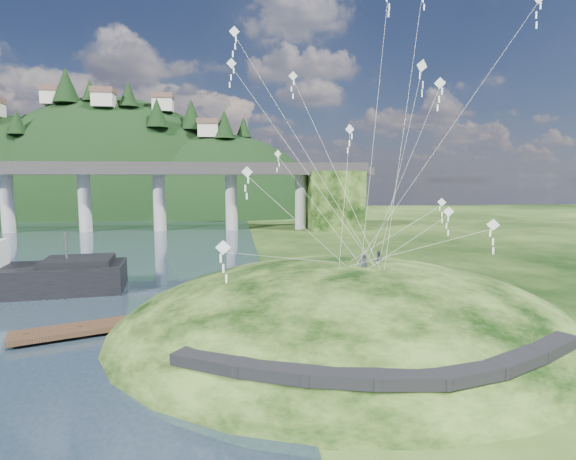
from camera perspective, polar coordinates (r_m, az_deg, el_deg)
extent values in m
plane|color=black|center=(31.90, -6.05, -13.90)|extent=(320.00, 320.00, 0.00)
ellipsoid|color=black|center=(35.29, 7.47, -14.50)|extent=(36.00, 32.00, 13.00)
cube|color=black|center=(23.74, -9.61, -16.01)|extent=(4.32, 3.62, 0.71)
cube|color=black|center=(22.24, -1.72, -17.34)|extent=(4.10, 2.97, 0.61)
cube|color=black|center=(21.79, 6.81, -17.92)|extent=(3.85, 2.37, 0.62)
cube|color=black|center=(22.27, 15.00, -17.67)|extent=(3.62, 1.83, 0.66)
cube|color=black|center=(23.64, 21.87, -16.44)|extent=(3.82, 2.27, 0.68)
cube|color=black|center=(25.84, 26.88, -14.46)|extent=(4.11, 2.97, 0.71)
cube|color=black|center=(28.70, 30.24, -12.52)|extent=(4.26, 3.43, 0.66)
cube|color=#2D2B2B|center=(115.55, -32.53, 7.02)|extent=(160.00, 0.40, 1.20)
cylinder|color=#999691|center=(110.63, -32.09, 3.03)|extent=(2.60, 2.60, 13.00)
cylinder|color=#999691|center=(104.96, -24.40, 3.30)|extent=(2.60, 2.60, 13.00)
cylinder|color=#999691|center=(101.35, -16.01, 3.53)|extent=(2.60, 2.60, 13.00)
cylinder|color=#999691|center=(100.05, -7.20, 3.69)|extent=(2.60, 2.60, 13.00)
cylinder|color=#999691|center=(101.13, 1.64, 3.77)|extent=(2.60, 2.60, 13.00)
cube|color=black|center=(102.49, 5.80, 3.77)|extent=(12.00, 11.00, 13.00)
ellipsoid|color=black|center=(161.82, -20.94, -0.12)|extent=(96.00, 68.00, 88.00)
ellipsoid|color=black|center=(149.50, -8.52, -1.82)|extent=(76.00, 56.00, 72.00)
cone|color=black|center=(149.77, -31.18, 11.69)|extent=(5.29, 5.29, 6.96)
cone|color=black|center=(155.43, -26.37, 16.15)|extent=(8.01, 8.01, 10.54)
cone|color=black|center=(152.56, -23.83, 15.95)|extent=(4.97, 4.97, 6.54)
cone|color=black|center=(147.60, -19.62, 15.98)|extent=(5.83, 5.83, 7.67)
cone|color=black|center=(140.18, -16.31, 14.11)|extent=(6.47, 6.47, 8.51)
cone|color=black|center=(145.92, -12.17, 14.16)|extent=(7.13, 7.13, 9.38)
cone|color=black|center=(140.02, -8.10, 13.18)|extent=(6.56, 6.56, 8.63)
cone|color=black|center=(145.56, -5.67, 12.87)|extent=(4.88, 4.88, 6.42)
cube|color=beige|center=(159.71, -27.68, 14.62)|extent=(6.00, 5.00, 4.00)
cube|color=brown|center=(160.15, -27.73, 15.57)|extent=(6.40, 5.40, 1.60)
cube|color=beige|center=(146.79, -22.37, 14.98)|extent=(6.00, 5.00, 4.00)
cube|color=brown|center=(147.25, -22.41, 16.02)|extent=(6.40, 5.40, 1.60)
cube|color=beige|center=(149.36, -15.60, 15.03)|extent=(6.00, 5.00, 4.00)
cube|color=brown|center=(149.80, -15.63, 16.05)|extent=(6.40, 5.40, 1.60)
cube|color=beige|center=(140.94, -10.11, 12.29)|extent=(6.00, 5.00, 4.00)
cube|color=brown|center=(141.25, -10.13, 13.38)|extent=(6.40, 5.40, 1.60)
cube|color=black|center=(49.23, -25.05, -3.58)|extent=(6.92, 6.01, 0.63)
cylinder|color=#2D2B2B|center=(49.25, -26.32, -2.03)|extent=(0.25, 0.25, 3.15)
cube|color=#332115|center=(36.17, -19.68, -10.96)|extent=(15.17, 7.93, 0.38)
cylinder|color=#332115|center=(35.95, -30.32, -12.03)|extent=(0.33, 0.33, 1.10)
cylinder|color=#332115|center=(35.95, -24.96, -11.75)|extent=(0.33, 0.33, 1.10)
cylinder|color=#332115|center=(36.25, -19.66, -11.37)|extent=(0.33, 0.33, 1.10)
cylinder|color=#332115|center=(36.85, -14.51, -10.91)|extent=(0.33, 0.33, 1.10)
cylinder|color=#332115|center=(37.73, -9.57, -10.39)|extent=(0.33, 0.33, 1.10)
imported|color=#272935|center=(32.07, 9.56, -2.94)|extent=(0.74, 0.55, 1.87)
imported|color=#272935|center=(34.78, 11.40, -2.60)|extent=(0.76, 0.60, 1.53)
cube|color=white|center=(26.10, -8.24, -2.21)|extent=(0.88, 0.20, 0.87)
cube|color=white|center=(26.19, -8.22, -3.55)|extent=(0.11, 0.05, 0.51)
cube|color=white|center=(26.31, -8.20, -4.89)|extent=(0.11, 0.05, 0.51)
cube|color=white|center=(26.44, -8.18, -6.21)|extent=(0.11, 0.05, 0.51)
cube|color=white|center=(42.13, -6.84, 23.74)|extent=(0.89, 0.21, 0.88)
cube|color=white|center=(41.95, -6.83, 22.93)|extent=(0.12, 0.04, 0.51)
cube|color=white|center=(41.77, -6.82, 22.10)|extent=(0.12, 0.04, 0.51)
cube|color=white|center=(41.61, -6.80, 21.27)|extent=(0.12, 0.04, 0.51)
cube|color=white|center=(39.44, 18.95, 3.36)|extent=(0.55, 0.53, 0.70)
cube|color=white|center=(39.47, 18.92, 2.61)|extent=(0.09, 0.06, 0.42)
cube|color=white|center=(39.50, 18.90, 1.87)|extent=(0.09, 0.06, 0.42)
cube|color=white|center=(39.54, 18.87, 1.13)|extent=(0.09, 0.06, 0.42)
cube|color=white|center=(33.16, 29.22, 23.54)|extent=(0.09, 0.02, 0.42)
cube|color=white|center=(33.00, 29.17, 22.70)|extent=(0.09, 0.02, 0.42)
cube|color=white|center=(32.86, 29.11, 21.85)|extent=(0.09, 0.02, 0.42)
cube|color=white|center=(42.24, 16.74, 25.51)|extent=(0.12, 0.04, 0.51)
cube|color=white|center=(42.09, 0.64, 18.98)|extent=(0.79, 0.29, 0.78)
cube|color=white|center=(41.96, 0.64, 18.21)|extent=(0.11, 0.03, 0.47)
cube|color=white|center=(41.85, 0.64, 17.45)|extent=(0.11, 0.03, 0.47)
cube|color=white|center=(41.74, 0.64, 16.67)|extent=(0.11, 0.03, 0.47)
cube|color=white|center=(32.27, 16.64, 19.33)|extent=(0.80, 0.26, 0.80)
cube|color=white|center=(32.14, 16.61, 18.33)|extent=(0.10, 0.07, 0.47)
cube|color=white|center=(32.02, 16.57, 17.32)|extent=(0.10, 0.07, 0.47)
cube|color=white|center=(31.91, 16.54, 16.30)|extent=(0.10, 0.07, 0.47)
cube|color=white|center=(32.70, 7.85, 12.56)|extent=(0.54, 0.48, 0.67)
cube|color=white|center=(32.65, 7.84, 11.70)|extent=(0.09, 0.05, 0.40)
cube|color=white|center=(32.61, 7.82, 10.84)|extent=(0.09, 0.05, 0.40)
cube|color=white|center=(32.58, 7.81, 9.98)|extent=(0.09, 0.05, 0.40)
cube|color=white|center=(41.81, -1.31, 9.65)|extent=(0.68, 0.22, 0.69)
cube|color=white|center=(41.79, -1.31, 8.98)|extent=(0.09, 0.05, 0.40)
cube|color=white|center=(41.77, -1.30, 8.31)|extent=(0.09, 0.05, 0.40)
cube|color=white|center=(41.75, -1.30, 7.63)|extent=(0.09, 0.05, 0.40)
cube|color=white|center=(31.30, 24.61, 0.61)|extent=(0.66, 0.49, 0.76)
cube|color=white|center=(31.36, 24.56, -0.40)|extent=(0.10, 0.05, 0.45)
cube|color=white|center=(31.42, 24.51, -1.41)|extent=(0.10, 0.05, 0.45)
cube|color=white|center=(31.50, 24.47, -2.41)|extent=(0.10, 0.05, 0.45)
cube|color=white|center=(40.07, 19.72, 2.21)|extent=(0.70, 0.56, 0.85)
cube|color=white|center=(40.11, 19.69, 1.35)|extent=(0.11, 0.07, 0.49)
cube|color=white|center=(40.17, 19.66, 0.49)|extent=(0.11, 0.07, 0.49)
cube|color=white|center=(40.23, 19.63, -0.37)|extent=(0.11, 0.07, 0.49)
cube|color=white|center=(33.24, -5.22, 7.35)|extent=(0.81, 0.29, 0.82)
cube|color=white|center=(33.24, -5.21, 6.33)|extent=(0.11, 0.03, 0.48)
cube|color=white|center=(33.24, -5.20, 5.31)|extent=(0.11, 0.03, 0.48)
cube|color=white|center=(33.26, -5.19, 4.30)|extent=(0.11, 0.03, 0.48)
cube|color=white|center=(40.57, 12.58, 26.02)|extent=(0.11, 0.03, 0.51)
cube|color=white|center=(40.37, 12.55, 25.19)|extent=(0.11, 0.03, 0.51)
cube|color=white|center=(33.21, -7.20, 20.26)|extent=(0.68, 0.24, 0.66)
cube|color=white|center=(33.09, -7.19, 19.45)|extent=(0.09, 0.03, 0.40)
cube|color=white|center=(32.99, -7.18, 18.63)|extent=(0.09, 0.03, 0.40)
cube|color=white|center=(32.89, -7.17, 17.81)|extent=(0.09, 0.03, 0.40)
cube|color=white|center=(32.37, 18.74, 17.25)|extent=(0.64, 0.43, 0.72)
cube|color=white|center=(32.27, 18.71, 16.34)|extent=(0.10, 0.05, 0.43)
cube|color=white|center=(32.19, 18.67, 15.42)|extent=(0.10, 0.05, 0.43)
cube|color=white|center=(32.10, 18.64, 14.50)|extent=(0.10, 0.05, 0.43)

